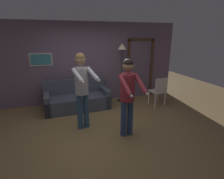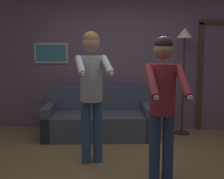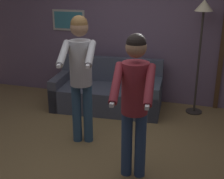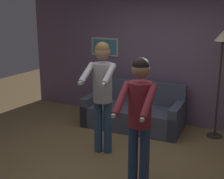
{
  "view_description": "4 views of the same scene",
  "coord_description": "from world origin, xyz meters",
  "px_view_note": "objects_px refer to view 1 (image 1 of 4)",
  "views": [
    {
      "loc": [
        -0.73,
        -3.58,
        2.13
      ],
      "look_at": [
        0.27,
        -0.16,
        1.05
      ],
      "focal_mm": 28.0,
      "sensor_mm": 36.0,
      "label": 1
    },
    {
      "loc": [
        0.16,
        -3.86,
        1.61
      ],
      "look_at": [
        -0.03,
        0.11,
        1.05
      ],
      "focal_mm": 50.0,
      "sensor_mm": 36.0,
      "label": 2
    },
    {
      "loc": [
        1.26,
        -3.45,
        2.27
      ],
      "look_at": [
        0.25,
        -0.11,
        0.99
      ],
      "focal_mm": 50.0,
      "sensor_mm": 36.0,
      "label": 3
    },
    {
      "loc": [
        2.03,
        -3.79,
        2.31
      ],
      "look_at": [
        -0.06,
        0.11,
        1.13
      ],
      "focal_mm": 50.0,
      "sensor_mm": 36.0,
      "label": 4
    }
  ],
  "objects_px": {
    "person_standing_right": "(128,91)",
    "torchiere_lamp": "(122,55)",
    "couch": "(77,100)",
    "person_standing_left": "(82,84)",
    "dining_chair_distant": "(159,90)"
  },
  "relations": [
    {
      "from": "person_standing_left",
      "to": "dining_chair_distant",
      "type": "bearing_deg",
      "value": 16.87
    },
    {
      "from": "couch",
      "to": "torchiere_lamp",
      "type": "distance_m",
      "value": 2.0
    },
    {
      "from": "person_standing_left",
      "to": "torchiere_lamp",
      "type": "bearing_deg",
      "value": 45.69
    },
    {
      "from": "person_standing_left",
      "to": "couch",
      "type": "bearing_deg",
      "value": 91.29
    },
    {
      "from": "dining_chair_distant",
      "to": "person_standing_left",
      "type": "bearing_deg",
      "value": -163.13
    },
    {
      "from": "torchiere_lamp",
      "to": "dining_chair_distant",
      "type": "relative_size",
      "value": 2.07
    },
    {
      "from": "couch",
      "to": "torchiere_lamp",
      "type": "xyz_separation_m",
      "value": [
        1.52,
        0.25,
        1.28
      ]
    },
    {
      "from": "couch",
      "to": "person_standing_left",
      "type": "relative_size",
      "value": 1.09
    },
    {
      "from": "person_standing_right",
      "to": "torchiere_lamp",
      "type": "bearing_deg",
      "value": 74.06
    },
    {
      "from": "couch",
      "to": "person_standing_left",
      "type": "height_order",
      "value": "person_standing_left"
    },
    {
      "from": "torchiere_lamp",
      "to": "dining_chair_distant",
      "type": "xyz_separation_m",
      "value": [
        0.97,
        -0.78,
        -1.03
      ]
    },
    {
      "from": "dining_chair_distant",
      "to": "couch",
      "type": "bearing_deg",
      "value": 168.02
    },
    {
      "from": "torchiere_lamp",
      "to": "person_standing_right",
      "type": "height_order",
      "value": "torchiere_lamp"
    },
    {
      "from": "torchiere_lamp",
      "to": "dining_chair_distant",
      "type": "bearing_deg",
      "value": -38.87
    },
    {
      "from": "couch",
      "to": "person_standing_left",
      "type": "distance_m",
      "value": 1.52
    }
  ]
}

